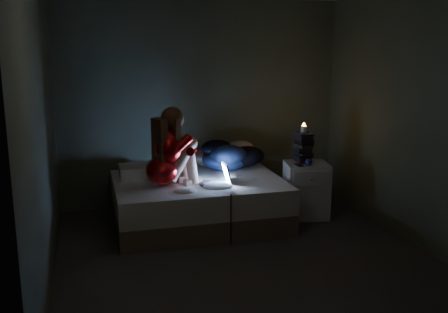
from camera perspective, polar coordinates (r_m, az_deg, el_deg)
name	(u,v)px	position (r m, az deg, el deg)	size (l,w,h in m)	color
floor	(246,259)	(5.11, 2.45, -11.31)	(3.60, 3.80, 0.02)	#2C2826
wall_back	(202,104)	(6.57, -2.52, 5.91)	(3.60, 0.02, 2.60)	#4B5245
wall_front	(349,178)	(3.02, 13.77, -2.34)	(3.60, 0.02, 2.60)	#4B5245
wall_left	(41,136)	(4.53, -19.77, 2.19)	(0.02, 3.80, 2.60)	#4B5245
wall_right	(417,119)	(5.56, 20.70, 3.91)	(0.02, 3.80, 2.60)	#4B5245
bed	(198,201)	(5.96, -2.88, -5.01)	(1.91, 1.43, 0.52)	#B6B2AA
pillow	(141,171)	(6.04, -9.24, -1.64)	(0.49, 0.35, 0.14)	silver
woman	(162,148)	(5.50, -6.97, 0.95)	(0.54, 0.35, 0.87)	maroon
laptop	(214,173)	(5.68, -1.14, -1.86)	(0.34, 0.24, 0.24)	black
clothes_pile	(226,154)	(6.34, 0.19, 0.32)	(0.64, 0.51, 0.38)	navy
nightstand	(306,190)	(6.24, 9.13, -3.69)	(0.50, 0.44, 0.66)	silver
book_stack	(303,147)	(6.18, 8.82, 1.02)	(0.19, 0.25, 0.36)	black
candle	(304,129)	(6.14, 8.89, 3.01)	(0.07, 0.07, 0.08)	beige
phone	(301,165)	(6.01, 8.60, -0.99)	(0.07, 0.14, 0.01)	black
blue_orb	(311,162)	(6.03, 9.63, -0.65)	(0.08, 0.08, 0.08)	navy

